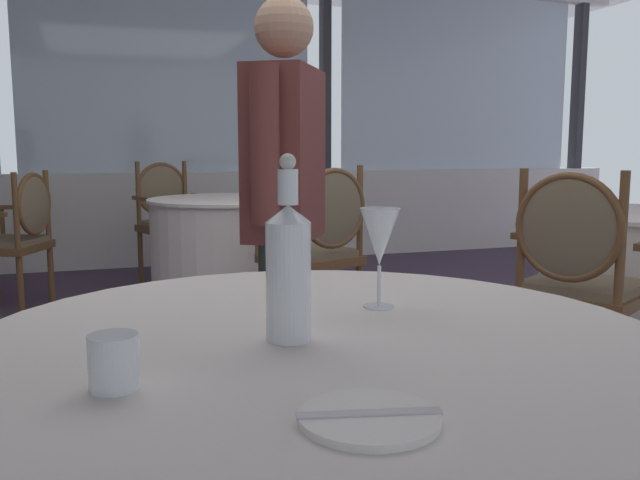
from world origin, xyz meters
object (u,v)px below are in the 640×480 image
dining_chair_3_1 (320,239)px  dining_chair_3_0 (169,212)px  water_tumbler (114,362)px  dining_chair_1_1 (17,230)px  dining_chair_0_0 (578,268)px  diner_person_0 (285,204)px  wine_glass (380,239)px  side_plate (369,418)px  water_bottle (288,267)px

dining_chair_3_1 → dining_chair_3_0: bearing=0.0°
water_tumbler → dining_chair_1_1: (-0.54, 3.85, -0.24)m
dining_chair_0_0 → diner_person_0: size_ratio=0.63×
dining_chair_0_0 → diner_person_0: 1.30m
wine_glass → dining_chair_0_0: bearing=36.7°
dining_chair_3_0 → diner_person_0: diner_person_0 is taller
dining_chair_1_1 → diner_person_0: 2.85m
dining_chair_3_0 → diner_person_0: (0.09, -3.17, 0.31)m
side_plate → water_bottle: (0.00, 0.37, 0.12)m
wine_glass → diner_person_0: size_ratio=0.13×
dining_chair_0_0 → diner_person_0: diner_person_0 is taller
dining_chair_1_1 → dining_chair_3_1: bearing=166.0°
wine_glass → dining_chair_1_1: size_ratio=0.23×
diner_person_0 → water_bottle: bearing=106.2°
side_plate → dining_chair_0_0: (1.56, 1.52, -0.16)m
side_plate → wine_glass: size_ratio=0.84×
dining_chair_1_1 → diner_person_0: (1.13, -2.60, 0.35)m
side_plate → dining_chair_3_1: bearing=72.9°
side_plate → diner_person_0: 1.50m
water_tumbler → dining_chair_1_1: 3.90m
wine_glass → dining_chair_0_0: size_ratio=0.21×
dining_chair_3_0 → side_plate: bearing=-21.8°
water_bottle → diner_person_0: diner_person_0 is taller
wine_glass → water_tumbler: wine_glass is taller
water_tumbler → dining_chair_3_1: (1.15, 2.57, -0.21)m
diner_person_0 → water_tumbler: bearing=96.1°
wine_glass → dining_chair_1_1: (-1.08, 3.53, -0.35)m
dining_chair_3_0 → dining_chair_1_1: bearing=-80.3°
side_plate → wine_glass: wine_glass is taller
water_bottle → dining_chair_3_1: (0.85, 2.41, -0.30)m
dining_chair_0_0 → dining_chair_1_1: (-2.39, 2.54, -0.04)m
water_bottle → water_tumbler: 0.34m
diner_person_0 → side_plate: bearing=109.8°
side_plate → water_tumbler: size_ratio=2.26×
side_plate → dining_chair_3_0: 4.65m
dining_chair_1_1 → dining_chair_3_1: size_ratio=0.94×
dining_chair_1_1 → water_bottle: bearing=125.9°
dining_chair_1_1 → dining_chair_3_1: dining_chair_3_1 is taller
water_tumbler → dining_chair_0_0: bearing=35.2°
water_bottle → wine_glass: bearing=35.0°
dining_chair_3_1 → dining_chair_1_1: bearing=33.6°
water_tumbler → dining_chair_3_0: (0.50, 4.42, -0.21)m
dining_chair_3_0 → dining_chair_0_0: bearing=4.3°
side_plate → dining_chair_3_0: dining_chair_3_0 is taller
wine_glass → diner_person_0: (0.05, 0.93, -0.00)m
dining_chair_3_1 → wine_glass: bearing=145.6°
water_bottle → dining_chair_3_1: water_bottle is taller
dining_chair_3_1 → water_tumbler: bearing=136.8°
dining_chair_3_0 → diner_person_0: size_ratio=0.62×
diner_person_0 → dining_chair_0_0: bearing=-146.3°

